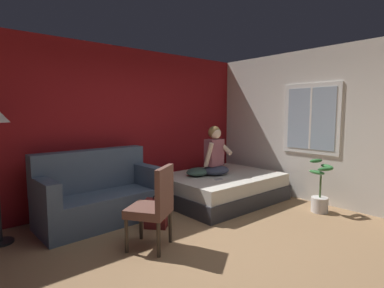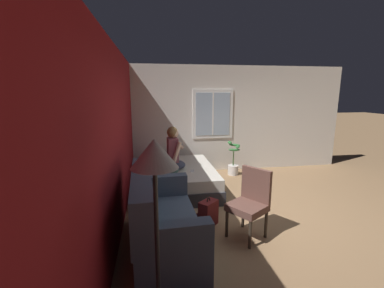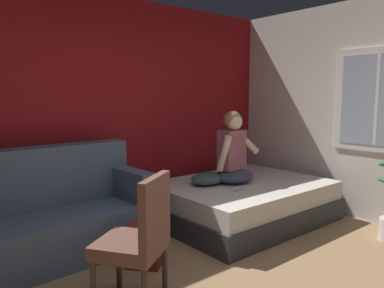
# 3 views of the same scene
# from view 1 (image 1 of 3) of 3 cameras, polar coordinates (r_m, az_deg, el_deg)

# --- Properties ---
(ground_plane) EXTENTS (40.00, 40.00, 0.00)m
(ground_plane) POSITION_cam_1_polar(r_m,az_deg,el_deg) (3.60, 4.77, -20.32)
(ground_plane) COLOR #93704C
(wall_back_accent) EXTENTS (10.50, 0.16, 2.70)m
(wall_back_accent) POSITION_cam_1_polar(r_m,az_deg,el_deg) (5.30, -14.76, 3.18)
(wall_back_accent) COLOR maroon
(wall_back_accent) RESTS_ON ground
(wall_side_with_window) EXTENTS (0.19, 6.26, 2.70)m
(wall_side_with_window) POSITION_cam_1_polar(r_m,az_deg,el_deg) (5.61, 25.66, 2.95)
(wall_side_with_window) COLOR silver
(wall_side_with_window) RESTS_ON ground
(bed) EXTENTS (2.05, 1.56, 0.48)m
(bed) POSITION_cam_1_polar(r_m,az_deg,el_deg) (5.52, 5.63, -8.25)
(bed) COLOR #2D2D33
(bed) RESTS_ON ground
(couch) EXTENTS (1.73, 0.89, 1.04)m
(couch) POSITION_cam_1_polar(r_m,az_deg,el_deg) (4.64, -17.39, -9.26)
(couch) COLOR #47566B
(couch) RESTS_ON ground
(side_chair) EXTENTS (0.64, 0.64, 0.98)m
(side_chair) POSITION_cam_1_polar(r_m,az_deg,el_deg) (3.58, -7.18, -11.31)
(side_chair) COLOR #382D23
(side_chair) RESTS_ON ground
(person_seated) EXTENTS (0.55, 0.47, 0.88)m
(person_seated) POSITION_cam_1_polar(r_m,az_deg,el_deg) (5.39, 4.39, -2.08)
(person_seated) COLOR #383D51
(person_seated) RESTS_ON bed
(backpack) EXTENTS (0.35, 0.35, 0.46)m
(backpack) POSITION_cam_1_polar(r_m,az_deg,el_deg) (4.30, -6.87, -13.06)
(backpack) COLOR maroon
(backpack) RESTS_ON ground
(throw_pillow) EXTENTS (0.55, 0.45, 0.14)m
(throw_pillow) POSITION_cam_1_polar(r_m,az_deg,el_deg) (5.32, 1.13, -5.30)
(throw_pillow) COLOR #385147
(throw_pillow) RESTS_ON bed
(cell_phone) EXTENTS (0.15, 0.09, 0.01)m
(cell_phone) POSITION_cam_1_polar(r_m,az_deg,el_deg) (5.04, 5.12, -6.72)
(cell_phone) COLOR #B7B7BC
(cell_phone) RESTS_ON bed
(potted_plant) EXTENTS (0.39, 0.37, 0.85)m
(potted_plant) POSITION_cam_1_polar(r_m,az_deg,el_deg) (5.27, 23.21, -8.69)
(potted_plant) COLOR silver
(potted_plant) RESTS_ON ground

